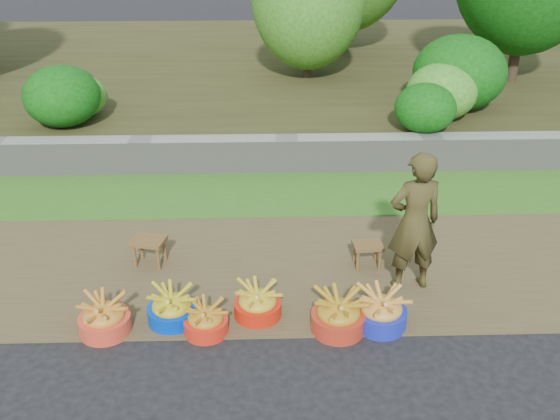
{
  "coord_description": "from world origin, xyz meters",
  "views": [
    {
      "loc": [
        -0.36,
        -4.85,
        3.91
      ],
      "look_at": [
        -0.18,
        1.3,
        0.75
      ],
      "focal_mm": 40.0,
      "sensor_mm": 36.0,
      "label": 1
    }
  ],
  "objects_px": {
    "basin_c": "(206,320)",
    "vendor_woman": "(415,222)",
    "stool_left": "(149,244)",
    "stool_right": "(368,248)",
    "basin_d": "(258,303)",
    "basin_a": "(104,317)",
    "basin_b": "(172,308)",
    "basin_f": "(381,311)",
    "basin_e": "(338,315)"
  },
  "relations": [
    {
      "from": "basin_c",
      "to": "vendor_woman",
      "type": "relative_size",
      "value": 0.28
    },
    {
      "from": "stool_left",
      "to": "stool_right",
      "type": "height_order",
      "value": "stool_left"
    },
    {
      "from": "basin_c",
      "to": "stool_right",
      "type": "height_order",
      "value": "basin_c"
    },
    {
      "from": "basin_d",
      "to": "vendor_woman",
      "type": "xyz_separation_m",
      "value": [
        1.66,
        0.49,
        0.65
      ]
    },
    {
      "from": "vendor_woman",
      "to": "basin_a",
      "type": "bearing_deg",
      "value": 2.89
    },
    {
      "from": "stool_right",
      "to": "vendor_woman",
      "type": "bearing_deg",
      "value": -46.27
    },
    {
      "from": "stool_right",
      "to": "vendor_woman",
      "type": "relative_size",
      "value": 0.22
    },
    {
      "from": "basin_b",
      "to": "stool_right",
      "type": "height_order",
      "value": "basin_b"
    },
    {
      "from": "basin_c",
      "to": "basin_f",
      "type": "distance_m",
      "value": 1.74
    },
    {
      "from": "stool_left",
      "to": "stool_right",
      "type": "xyz_separation_m",
      "value": [
        2.52,
        -0.12,
        -0.03
      ]
    },
    {
      "from": "basin_e",
      "to": "vendor_woman",
      "type": "relative_size",
      "value": 0.34
    },
    {
      "from": "basin_b",
      "to": "vendor_woman",
      "type": "xyz_separation_m",
      "value": [
        2.52,
        0.55,
        0.64
      ]
    },
    {
      "from": "basin_d",
      "to": "basin_e",
      "type": "distance_m",
      "value": 0.83
    },
    {
      "from": "basin_d",
      "to": "basin_b",
      "type": "bearing_deg",
      "value": -175.73
    },
    {
      "from": "basin_e",
      "to": "vendor_woman",
      "type": "height_order",
      "value": "vendor_woman"
    },
    {
      "from": "basin_c",
      "to": "basin_f",
      "type": "bearing_deg",
      "value": 2.01
    },
    {
      "from": "basin_d",
      "to": "basin_f",
      "type": "bearing_deg",
      "value": -8.39
    },
    {
      "from": "vendor_woman",
      "to": "stool_right",
      "type": "bearing_deg",
      "value": -55.72
    },
    {
      "from": "basin_d",
      "to": "basin_f",
      "type": "height_order",
      "value": "basin_f"
    },
    {
      "from": "stool_left",
      "to": "stool_right",
      "type": "relative_size",
      "value": 1.23
    },
    {
      "from": "stool_left",
      "to": "basin_f",
      "type": "bearing_deg",
      "value": -25.79
    },
    {
      "from": "basin_d",
      "to": "basin_f",
      "type": "distance_m",
      "value": 1.24
    },
    {
      "from": "basin_a",
      "to": "stool_right",
      "type": "distance_m",
      "value": 2.98
    },
    {
      "from": "basin_b",
      "to": "stool_right",
      "type": "relative_size",
      "value": 1.42
    },
    {
      "from": "basin_b",
      "to": "basin_f",
      "type": "distance_m",
      "value": 2.09
    },
    {
      "from": "basin_f",
      "to": "stool_left",
      "type": "bearing_deg",
      "value": 154.21
    },
    {
      "from": "basin_a",
      "to": "basin_d",
      "type": "height_order",
      "value": "basin_a"
    },
    {
      "from": "basin_d",
      "to": "basin_e",
      "type": "relative_size",
      "value": 0.9
    },
    {
      "from": "basin_c",
      "to": "stool_right",
      "type": "xyz_separation_m",
      "value": [
        1.77,
        1.15,
        0.11
      ]
    },
    {
      "from": "basin_d",
      "to": "basin_e",
      "type": "bearing_deg",
      "value": -16.69
    },
    {
      "from": "basin_c",
      "to": "vendor_woman",
      "type": "height_order",
      "value": "vendor_woman"
    },
    {
      "from": "basin_c",
      "to": "stool_left",
      "type": "bearing_deg",
      "value": 120.55
    },
    {
      "from": "basin_b",
      "to": "basin_f",
      "type": "relative_size",
      "value": 0.95
    },
    {
      "from": "basin_c",
      "to": "stool_left",
      "type": "height_order",
      "value": "stool_left"
    },
    {
      "from": "basin_a",
      "to": "basin_c",
      "type": "distance_m",
      "value": 1.0
    },
    {
      "from": "stool_left",
      "to": "basin_e",
      "type": "bearing_deg",
      "value": -31.52
    },
    {
      "from": "basin_a",
      "to": "stool_left",
      "type": "xyz_separation_m",
      "value": [
        0.25,
        1.22,
        0.11
      ]
    },
    {
      "from": "basin_a",
      "to": "basin_c",
      "type": "height_order",
      "value": "basin_a"
    },
    {
      "from": "basin_c",
      "to": "basin_a",
      "type": "bearing_deg",
      "value": 177.7
    },
    {
      "from": "basin_b",
      "to": "basin_d",
      "type": "relative_size",
      "value": 1.03
    },
    {
      "from": "basin_a",
      "to": "basin_c",
      "type": "xyz_separation_m",
      "value": [
        1.0,
        -0.04,
        -0.02
      ]
    },
    {
      "from": "basin_c",
      "to": "basin_d",
      "type": "distance_m",
      "value": 0.56
    },
    {
      "from": "stool_left",
      "to": "vendor_woman",
      "type": "height_order",
      "value": "vendor_woman"
    },
    {
      "from": "basin_d",
      "to": "stool_right",
      "type": "distance_m",
      "value": 1.55
    },
    {
      "from": "basin_a",
      "to": "vendor_woman",
      "type": "distance_m",
      "value": 3.3
    },
    {
      "from": "basin_f",
      "to": "stool_left",
      "type": "height_order",
      "value": "basin_f"
    },
    {
      "from": "basin_d",
      "to": "basin_e",
      "type": "height_order",
      "value": "basin_e"
    },
    {
      "from": "basin_d",
      "to": "vendor_woman",
      "type": "height_order",
      "value": "vendor_woman"
    },
    {
      "from": "basin_b",
      "to": "stool_left",
      "type": "relative_size",
      "value": 1.16
    },
    {
      "from": "basin_d",
      "to": "stool_left",
      "type": "height_order",
      "value": "basin_d"
    }
  ]
}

